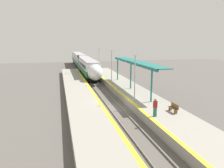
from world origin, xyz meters
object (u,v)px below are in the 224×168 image
at_px(railway_signal, 78,64).
at_px(lamppost_near, 135,75).
at_px(train, 83,62).
at_px(platform_bench, 174,108).
at_px(person_waiting, 155,107).
at_px(lamppost_far, 99,59).
at_px(lamppost_mid, 112,65).

distance_m(railway_signal, lamppost_near, 25.84).
xyz_separation_m(train, platform_bench, (4.82, -40.25, -0.92)).
height_order(person_waiting, lamppost_near, lamppost_near).
height_order(railway_signal, lamppost_near, lamppost_near).
relative_size(train, lamppost_near, 7.96).
bearing_deg(lamppost_far, platform_bench, -84.66).
relative_size(train, platform_bench, 31.02).
relative_size(train, person_waiting, 25.34).
xyz_separation_m(platform_bench, person_waiting, (-2.41, -0.73, 0.46)).
bearing_deg(lamppost_near, person_waiting, -88.00).
bearing_deg(person_waiting, lamppost_near, 92.00).
relative_size(train, lamppost_far, 7.96).
distance_m(platform_bench, lamppost_far, 27.98).
relative_size(train, lamppost_mid, 7.96).
bearing_deg(train, person_waiting, -86.63).
xyz_separation_m(train, railway_signal, (-2.05, -10.17, 0.66)).
distance_m(train, person_waiting, 41.06).
xyz_separation_m(platform_bench, lamppost_far, (-2.59, 27.73, 2.76)).
distance_m(train, platform_bench, 40.55).
height_order(train, person_waiting, train).
height_order(train, lamppost_far, lamppost_far).
distance_m(person_waiting, lamppost_mid, 17.06).
distance_m(platform_bench, person_waiting, 2.56).
bearing_deg(lamppost_near, lamppost_far, 90.00).
distance_m(person_waiting, lamppost_far, 28.55).
xyz_separation_m(train, lamppost_near, (2.22, -35.63, 1.84)).
xyz_separation_m(railway_signal, lamppost_far, (4.27, -2.36, 1.17)).
distance_m(train, lamppost_far, 12.85).
distance_m(train, lamppost_mid, 24.25).
bearing_deg(person_waiting, lamppost_far, 90.38).
height_order(person_waiting, lamppost_mid, lamppost_mid).
relative_size(lamppost_near, lamppost_mid, 1.00).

